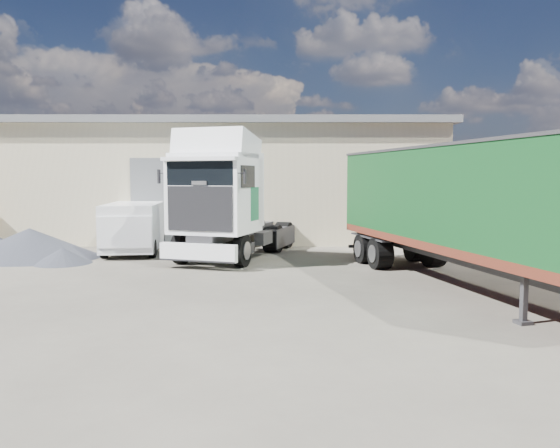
{
  "coord_description": "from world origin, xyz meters",
  "views": [
    {
      "loc": [
        2.0,
        -12.11,
        2.86
      ],
      "look_at": [
        2.03,
        3.0,
        1.54
      ],
      "focal_mm": 35.0,
      "sensor_mm": 36.0,
      "label": 1
    }
  ],
  "objects": [
    {
      "name": "ground",
      "position": [
        0.0,
        0.0,
        0.0
      ],
      "size": [
        120.0,
        120.0,
        0.0
      ],
      "primitive_type": "plane",
      "color": "#272520",
      "rests_on": "ground"
    },
    {
      "name": "warehouse",
      "position": [
        -6.0,
        16.0,
        2.66
      ],
      "size": [
        30.6,
        12.6,
        5.42
      ],
      "color": "beige",
      "rests_on": "ground"
    },
    {
      "name": "tractor_unit",
      "position": [
        0.18,
        6.45,
        1.85
      ],
      "size": [
        4.32,
        6.87,
        4.4
      ],
      "rotation": [
        0.0,
        0.0,
        -0.31
      ],
      "color": "black",
      "rests_on": "ground"
    },
    {
      "name": "box_trailer",
      "position": [
        6.71,
        1.91,
        2.22
      ],
      "size": [
        4.8,
        11.2,
        3.64
      ],
      "rotation": [
        0.0,
        0.0,
        0.23
      ],
      "color": "#2D2D30",
      "rests_on": "ground"
    },
    {
      "name": "panel_van",
      "position": [
        -3.43,
        8.28,
        0.96
      ],
      "size": [
        2.3,
        4.7,
        1.86
      ],
      "rotation": [
        0.0,
        0.0,
        0.1
      ],
      "color": "black",
      "rests_on": "ground"
    },
    {
      "name": "gravel_heap",
      "position": [
        -6.87,
        7.04,
        0.48
      ],
      "size": [
        5.92,
        5.77,
        1.04
      ],
      "rotation": [
        0.0,
        0.0,
        -0.17
      ],
      "color": "#21242C",
      "rests_on": "ground"
    }
  ]
}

